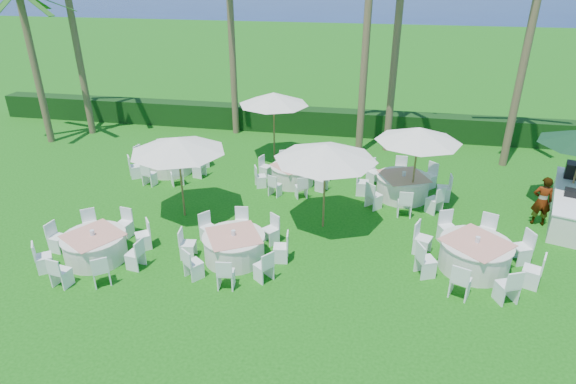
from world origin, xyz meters
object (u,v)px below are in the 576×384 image
(umbrella_d, at_px, (419,135))
(umbrella_a, at_px, (177,145))
(banquet_table_e, at_px, (293,174))
(umbrella_c, at_px, (274,99))
(banquet_table_b, at_px, (234,246))
(banquet_table_f, at_px, (403,186))
(banquet_table_d, at_px, (170,162))
(umbrella_b, at_px, (326,152))
(banquet_table_a, at_px, (95,246))
(buffet_table, at_px, (567,202))
(banquet_table_c, at_px, (475,255))
(staff_person, at_px, (542,201))

(umbrella_d, bearing_deg, umbrella_a, -163.36)
(banquet_table_e, height_order, umbrella_c, umbrella_c)
(banquet_table_b, height_order, banquet_table_f, banquet_table_f)
(banquet_table_d, relative_size, umbrella_b, 1.00)
(banquet_table_a, distance_m, umbrella_c, 9.71)
(banquet_table_f, bearing_deg, banquet_table_a, -146.88)
(banquet_table_f, relative_size, umbrella_c, 1.14)
(banquet_table_d, relative_size, buffet_table, 0.74)
(banquet_table_c, relative_size, umbrella_b, 1.04)
(banquet_table_a, xyz_separation_m, buffet_table, (14.44, 5.33, 0.12))
(banquet_table_b, distance_m, umbrella_b, 4.02)
(banquet_table_d, bearing_deg, umbrella_d, -6.98)
(banquet_table_a, height_order, banquet_table_b, same)
(staff_person, bearing_deg, banquet_table_f, -11.15)
(banquet_table_b, xyz_separation_m, staff_person, (9.38, 3.87, 0.44))
(umbrella_c, distance_m, staff_person, 10.88)
(banquet_table_a, relative_size, umbrella_d, 1.09)
(banquet_table_e, distance_m, umbrella_d, 5.14)
(banquet_table_c, bearing_deg, umbrella_c, 135.46)
(banquet_table_d, distance_m, umbrella_a, 4.58)
(banquet_table_c, xyz_separation_m, umbrella_c, (-7.35, 7.24, 2.26))
(banquet_table_b, relative_size, umbrella_b, 0.98)
(umbrella_c, xyz_separation_m, umbrella_d, (5.77, -3.41, -0.08))
(banquet_table_e, bearing_deg, banquet_table_b, -97.68)
(umbrella_a, bearing_deg, banquet_table_f, 20.85)
(umbrella_b, bearing_deg, banquet_table_a, -153.78)
(banquet_table_a, distance_m, banquet_table_e, 7.92)
(banquet_table_b, distance_m, banquet_table_d, 7.31)
(umbrella_b, height_order, staff_person, umbrella_b)
(banquet_table_c, height_order, umbrella_c, umbrella_c)
(banquet_table_f, height_order, buffet_table, buffet_table)
(banquet_table_e, relative_size, staff_person, 1.70)
(banquet_table_d, height_order, umbrella_c, umbrella_c)
(banquet_table_f, bearing_deg, umbrella_b, -133.90)
(umbrella_a, relative_size, umbrella_d, 1.07)
(umbrella_d, relative_size, staff_person, 1.72)
(banquet_table_a, bearing_deg, umbrella_d, 29.91)
(banquet_table_f, relative_size, buffet_table, 0.77)
(banquet_table_b, height_order, banquet_table_d, banquet_table_d)
(banquet_table_a, distance_m, banquet_table_f, 10.73)
(banquet_table_e, xyz_separation_m, staff_person, (8.62, -1.72, 0.46))
(banquet_table_c, bearing_deg, buffet_table, 46.86)
(umbrella_a, height_order, staff_person, umbrella_a)
(banquet_table_a, relative_size, banquet_table_e, 1.10)
(banquet_table_f, bearing_deg, banquet_table_d, 175.93)
(banquet_table_a, bearing_deg, banquet_table_f, 33.12)
(umbrella_b, bearing_deg, staff_person, 11.86)
(banquet_table_e, height_order, umbrella_a, umbrella_a)
(banquet_table_a, xyz_separation_m, banquet_table_d, (-0.45, 6.54, 0.01))
(banquet_table_a, distance_m, umbrella_b, 7.43)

